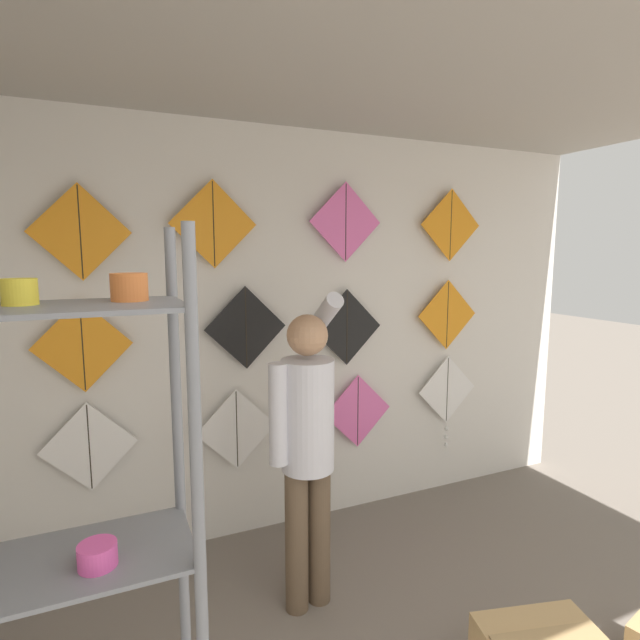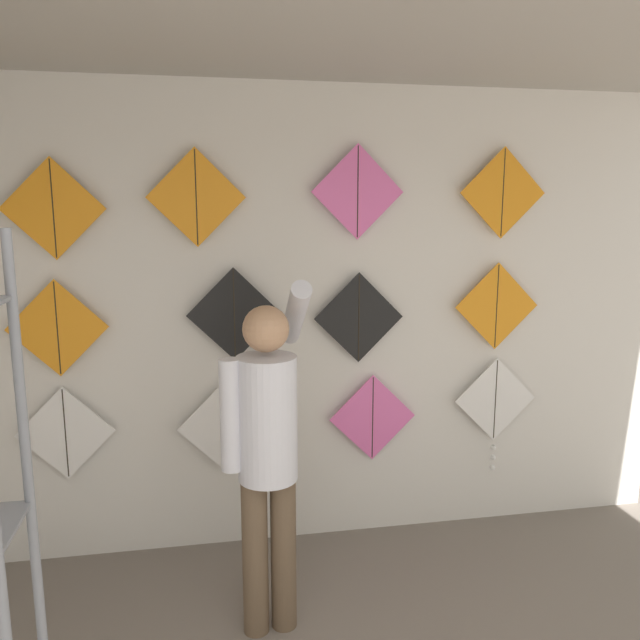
% 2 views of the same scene
% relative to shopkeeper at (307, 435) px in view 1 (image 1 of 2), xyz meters
% --- Properties ---
extents(back_panel, '(5.00, 0.06, 2.80)m').
position_rel_shopkeeper_xyz_m(back_panel, '(0.24, 0.88, 0.41)').
color(back_panel, silver).
rests_on(back_panel, ground).
extents(ceiling_slab, '(5.00, 4.00, 0.04)m').
position_rel_shopkeeper_xyz_m(ceiling_slab, '(0.24, -0.75, 1.83)').
color(ceiling_slab, '#A8A399').
extents(shopkeeper, '(0.44, 0.63, 1.76)m').
position_rel_shopkeeper_xyz_m(shopkeeper, '(0.00, 0.00, 0.00)').
color(shopkeeper, brown).
rests_on(shopkeeper, ground).
extents(kite_0, '(0.55, 0.01, 0.55)m').
position_rel_shopkeeper_xyz_m(kite_0, '(-1.09, 0.79, -0.18)').
color(kite_0, white).
extents(kite_1, '(0.55, 0.01, 0.55)m').
position_rel_shopkeeper_xyz_m(kite_1, '(-0.19, 0.79, -0.21)').
color(kite_1, white).
extents(kite_2, '(0.55, 0.01, 0.55)m').
position_rel_shopkeeper_xyz_m(kite_2, '(0.74, 0.79, -0.20)').
color(kite_2, pink).
extents(kite_3, '(0.55, 0.04, 0.76)m').
position_rel_shopkeeper_xyz_m(kite_3, '(1.56, 0.79, -0.17)').
color(kite_3, white).
extents(kite_4, '(0.55, 0.01, 0.55)m').
position_rel_shopkeeper_xyz_m(kite_4, '(-1.09, 0.79, 0.44)').
color(kite_4, orange).
extents(kite_5, '(0.55, 0.01, 0.55)m').
position_rel_shopkeeper_xyz_m(kite_5, '(-0.11, 0.79, 0.48)').
color(kite_5, black).
extents(kite_6, '(0.55, 0.01, 0.55)m').
position_rel_shopkeeper_xyz_m(kite_6, '(0.64, 0.79, 0.44)').
color(kite_6, black).
extents(kite_7, '(0.55, 0.01, 0.55)m').
position_rel_shopkeeper_xyz_m(kite_7, '(1.54, 0.79, 0.48)').
color(kite_7, orange).
extents(kite_8, '(0.55, 0.01, 0.55)m').
position_rel_shopkeeper_xyz_m(kite_8, '(-1.06, 0.79, 1.09)').
color(kite_8, orange).
extents(kite_9, '(0.55, 0.01, 0.55)m').
position_rel_shopkeeper_xyz_m(kite_9, '(-0.30, 0.79, 1.15)').
color(kite_9, orange).
extents(kite_10, '(0.55, 0.01, 0.55)m').
position_rel_shopkeeper_xyz_m(kite_10, '(0.63, 0.79, 1.19)').
color(kite_10, pink).
extents(kite_11, '(0.55, 0.01, 0.55)m').
position_rel_shopkeeper_xyz_m(kite_11, '(1.54, 0.79, 1.19)').
color(kite_11, orange).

